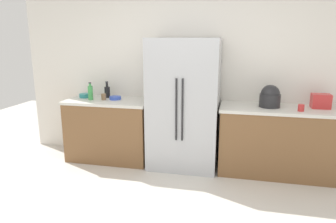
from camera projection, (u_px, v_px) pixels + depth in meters
kitchen_back_panel at (191, 64)px, 4.51m from camera, size 5.26×0.10×2.87m
counter_left at (110, 129)px, 4.63m from camera, size 1.25×0.66×0.92m
counter_right at (278, 141)px, 4.11m from camera, size 1.58×0.66×0.92m
refrigerator at (184, 104)px, 4.26m from camera, size 0.96×0.69×1.81m
toaster at (321, 101)px, 3.96m from camera, size 0.23×0.17×0.19m
rice_cooker at (270, 97)px, 4.02m from camera, size 0.27×0.27×0.30m
bottle_a at (107, 92)px, 4.68m from camera, size 0.08×0.08×0.25m
bottle_b at (90, 92)px, 4.50m from camera, size 0.07×0.07×0.26m
cup_a at (104, 97)px, 4.51m from camera, size 0.07×0.07×0.09m
cup_b at (301, 108)px, 3.80m from camera, size 0.07×0.07×0.09m
bowl_a at (85, 96)px, 4.69m from camera, size 0.17×0.17×0.06m
bowl_b at (115, 98)px, 4.54m from camera, size 0.17×0.17×0.05m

